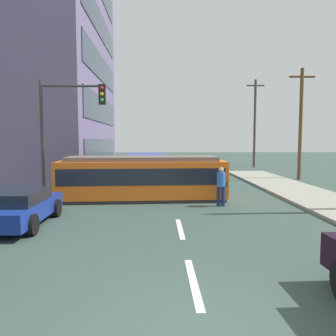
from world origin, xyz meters
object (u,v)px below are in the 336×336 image
at_px(city_bus, 147,167).
at_px(utility_pole_far, 255,122).
at_px(parked_sedan_mid, 17,207).
at_px(traffic_light_mast, 67,119).
at_px(utility_pole_mid, 301,122).
at_px(streetcar_tram, 142,177).
at_px(pedestrian_crossing, 221,184).

bearing_deg(city_bus, utility_pole_far, 50.27).
distance_m(parked_sedan_mid, traffic_light_mast, 4.69).
distance_m(traffic_light_mast, utility_pole_mid, 16.54).
bearing_deg(streetcar_tram, traffic_light_mast, -157.25).
height_order(pedestrian_crossing, traffic_light_mast, traffic_light_mast).
height_order(parked_sedan_mid, utility_pole_mid, utility_pole_mid).
bearing_deg(parked_sedan_mid, city_bus, 68.86).
bearing_deg(utility_pole_mid, streetcar_tram, -144.94).
xyz_separation_m(parked_sedan_mid, utility_pole_far, (14.53, 22.92, 4.00)).
distance_m(utility_pole_mid, utility_pole_far, 10.58).
xyz_separation_m(streetcar_tram, traffic_light_mast, (-3.13, -1.31, 2.64)).
bearing_deg(streetcar_tram, utility_pole_far, 59.63).
distance_m(pedestrian_crossing, utility_pole_mid, 12.31).
height_order(parked_sedan_mid, utility_pole_far, utility_pole_far).
xyz_separation_m(traffic_light_mast, utility_pole_far, (13.76, 19.46, 0.93)).
bearing_deg(utility_pole_far, traffic_light_mast, -125.27).
bearing_deg(utility_pole_mid, utility_pole_far, 90.97).
relative_size(traffic_light_mast, utility_pole_mid, 0.68).
bearing_deg(utility_pole_mid, traffic_light_mast, -147.45).
relative_size(streetcar_tram, parked_sedan_mid, 1.93).
bearing_deg(city_bus, utility_pole_mid, 11.50).
bearing_deg(streetcar_tram, parked_sedan_mid, -129.24).
bearing_deg(city_bus, traffic_light_mast, -115.25).
xyz_separation_m(parked_sedan_mid, traffic_light_mast, (0.77, 3.46, 3.07)).
bearing_deg(traffic_light_mast, parked_sedan_mid, -102.52).
bearing_deg(pedestrian_crossing, city_bus, 115.44).
bearing_deg(pedestrian_crossing, streetcar_tram, 152.81).
xyz_separation_m(city_bus, pedestrian_crossing, (3.41, -7.16, -0.15)).
bearing_deg(city_bus, streetcar_tram, -90.36).
bearing_deg(utility_pole_mid, city_bus, -168.50).
bearing_deg(parked_sedan_mid, streetcar_tram, 50.76).
height_order(traffic_light_mast, utility_pole_mid, utility_pole_mid).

